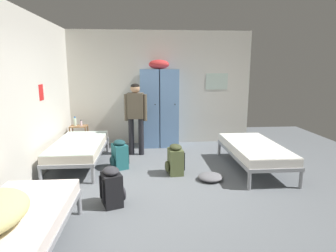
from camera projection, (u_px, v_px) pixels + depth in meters
name	position (u px, v px, depth m)	size (l,w,h in m)	color
ground_plane	(169.00, 188.00, 4.54)	(9.12, 9.12, 0.00)	slate
room_backdrop	(99.00, 94.00, 5.41)	(4.53, 5.76, 2.77)	beige
locker_bank	(159.00, 106.00, 6.85)	(0.90, 0.55, 2.07)	#6B93C6
shelf_unit	(79.00, 135.00, 6.61)	(0.38, 0.30, 0.57)	brown
bed_left_rear	(79.00, 147.00, 5.50)	(0.90, 1.90, 0.49)	gray
bed_left_front	(11.00, 227.00, 2.72)	(0.90, 1.90, 0.49)	gray
bed_right	(254.00, 149.00, 5.32)	(0.90, 1.90, 0.49)	gray
person_traveler	(136.00, 112.00, 6.12)	(0.49, 0.24, 1.56)	black
water_bottle	(75.00, 122.00, 6.56)	(0.06, 0.06, 0.21)	silver
lotion_bottle	(81.00, 123.00, 6.52)	(0.05, 0.05, 0.14)	beige
backpack_olive	(175.00, 160.00, 5.09)	(0.36, 0.34, 0.55)	#566038
backpack_teal	(119.00, 155.00, 5.40)	(0.40, 0.39, 0.55)	#23666B
backpack_black	(112.00, 187.00, 3.93)	(0.40, 0.38, 0.55)	black
clothes_pile_grey	(210.00, 177.00, 4.85)	(0.42, 0.42, 0.11)	slate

